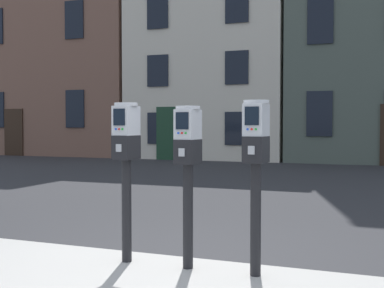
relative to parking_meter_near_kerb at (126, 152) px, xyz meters
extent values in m
plane|color=#28282B|center=(0.44, 0.14, -1.15)|extent=(160.00, 160.00, 0.00)
cylinder|color=black|center=(0.00, 0.00, -0.54)|extent=(0.10, 0.10, 0.95)
cube|color=black|center=(0.00, 0.00, 0.05)|extent=(0.19, 0.25, 0.22)
cube|color=#A5A8AD|center=(-0.01, -0.12, 0.05)|extent=(0.06, 0.02, 0.07)
cube|color=#B7BABF|center=(0.00, 0.00, 0.29)|extent=(0.18, 0.24, 0.27)
cube|color=black|center=(-0.01, -0.12, 0.32)|extent=(0.12, 0.02, 0.15)
cylinder|color=blue|center=(-0.04, -0.12, 0.22)|extent=(0.02, 0.01, 0.02)
cylinder|color=red|center=(-0.01, -0.12, 0.22)|extent=(0.02, 0.01, 0.02)
cylinder|color=green|center=(0.03, -0.12, 0.22)|extent=(0.02, 0.01, 0.02)
cylinder|color=#B7BABF|center=(0.00, 0.00, 0.44)|extent=(0.23, 0.23, 0.03)
cylinder|color=black|center=(0.61, 0.00, -0.55)|extent=(0.10, 0.10, 0.93)
cube|color=black|center=(0.61, 0.00, 0.02)|extent=(0.19, 0.25, 0.21)
cube|color=#A5A8AD|center=(0.60, -0.12, 0.02)|extent=(0.06, 0.02, 0.07)
cube|color=#B7BABF|center=(0.61, 0.00, 0.26)|extent=(0.18, 0.24, 0.26)
cube|color=black|center=(0.60, -0.12, 0.29)|extent=(0.12, 0.02, 0.15)
cylinder|color=blue|center=(0.57, -0.12, 0.19)|extent=(0.02, 0.01, 0.02)
cylinder|color=red|center=(0.60, -0.12, 0.19)|extent=(0.02, 0.01, 0.02)
cylinder|color=green|center=(0.64, -0.12, 0.19)|extent=(0.02, 0.01, 0.02)
cylinder|color=#B7BABF|center=(0.61, 0.00, 0.40)|extent=(0.23, 0.23, 0.03)
cylinder|color=black|center=(1.22, 0.00, -0.54)|extent=(0.10, 0.10, 0.95)
cube|color=black|center=(1.22, 0.00, 0.05)|extent=(0.19, 0.25, 0.22)
cube|color=#A5A8AD|center=(1.21, -0.12, 0.05)|extent=(0.06, 0.02, 0.07)
cube|color=#B7BABF|center=(1.22, 0.00, 0.30)|extent=(0.18, 0.24, 0.27)
cube|color=black|center=(1.21, -0.12, 0.33)|extent=(0.12, 0.02, 0.15)
cylinder|color=blue|center=(1.18, -0.12, 0.22)|extent=(0.02, 0.01, 0.02)
cylinder|color=red|center=(1.21, -0.12, 0.22)|extent=(0.02, 0.01, 0.02)
cylinder|color=green|center=(1.25, -0.12, 0.22)|extent=(0.02, 0.01, 0.02)
cylinder|color=#B7BABF|center=(1.22, 0.00, 0.45)|extent=(0.23, 0.23, 0.03)
cube|color=brown|center=(-12.19, 17.50, 4.49)|extent=(8.45, 6.69, 11.28)
cube|color=black|center=(-10.08, 14.12, 0.91)|extent=(0.90, 0.06, 1.60)
cube|color=black|center=(-10.08, 14.12, 4.67)|extent=(0.90, 0.06, 1.60)
cube|color=black|center=(-13.32, 14.12, -0.10)|extent=(1.00, 0.07, 2.10)
cube|color=beige|center=(-4.58, 17.49, 3.40)|extent=(6.49, 6.68, 9.11)
cube|color=black|center=(-6.20, 14.12, 0.10)|extent=(0.90, 0.06, 1.25)
cube|color=black|center=(-2.95, 14.12, 0.10)|extent=(0.90, 0.06, 1.25)
cube|color=black|center=(-6.20, 14.12, 2.38)|extent=(0.90, 0.06, 1.25)
cube|color=black|center=(-2.95, 14.12, 2.38)|extent=(0.90, 0.06, 1.25)
cube|color=black|center=(-6.20, 14.12, 4.66)|extent=(0.90, 0.06, 1.25)
cube|color=black|center=(-2.95, 14.12, 4.66)|extent=(0.90, 0.06, 1.25)
cube|color=#193823|center=(-5.75, 14.12, -0.10)|extent=(1.00, 0.07, 2.10)
cube|color=black|center=(0.08, 14.12, 0.63)|extent=(0.90, 0.06, 1.60)
cube|color=black|center=(0.08, 14.12, 3.88)|extent=(0.90, 0.06, 1.60)
camera|label=1|loc=(2.21, -4.10, 0.26)|focal=47.04mm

